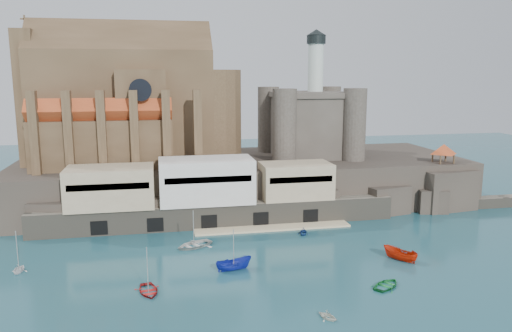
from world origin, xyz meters
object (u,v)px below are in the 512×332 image
Objects in this scene: pavilion at (444,150)px; castle_keep at (309,121)px; boat_1 at (327,319)px; boat_2 at (234,270)px; church at (133,106)px; boat_0 at (148,292)px.

castle_keep is at bearing 149.82° from pavilion.
boat_1 is 0.48× the size of boat_2.
pavilion is (66.13, -15.85, -9.40)m from church.
boat_1 is (24.48, -60.01, -22.13)m from church.
boat_0 is at bearing -152.79° from pavilion.
church is 68.65m from pavilion.
pavilion is 62.03m from boat_1.
castle_keep is 4.58× the size of pavilion.
boat_1 is at bearing -133.32° from pavilion.
boat_2 is (-50.44, -26.85, -12.73)m from pavilion.
castle_keep is at bearing -1.11° from church.
boat_1 is (-15.73, -59.24, -18.31)m from castle_keep.
pavilion is 58.54m from boat_2.
pavilion is 2.34× the size of boat_1.
church is 1.60× the size of castle_keep.
boat_1 is at bearing -67.81° from church.
pavilion is at bearing -73.32° from boat_2.
boat_0 is 24.37m from boat_1.
church is 68.49m from boat_1.
castle_keep is 10.71× the size of boat_1.
boat_2 is at bearing -69.83° from church.
castle_keep is 62.93m from boat_0.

